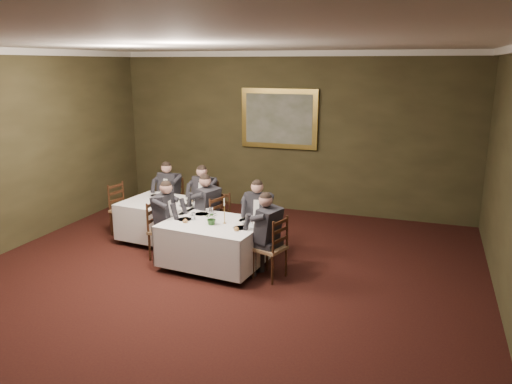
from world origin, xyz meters
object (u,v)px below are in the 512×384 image
Objects in this scene: chair_sec_backleft at (171,213)px; chair_sec_backright at (206,218)px; diner_sec_endright at (209,221)px; candlestick at (224,214)px; chair_main_endleft at (164,242)px; diner_sec_backleft at (170,202)px; diner_main_endleft at (164,229)px; chair_main_endright at (270,261)px; chair_sec_endleft at (125,220)px; diner_sec_backright at (205,207)px; painting at (279,119)px; diner_main_endright at (270,247)px; diner_main_backright at (258,227)px; centerpiece at (212,217)px; chair_main_backleft at (216,232)px; chair_main_backright at (258,239)px; chair_sec_endright at (210,234)px; table_main at (214,241)px; table_second at (165,218)px.

chair_sec_backleft and chair_sec_backright have the same top height.
diner_sec_endright is 1.02m from candlestick.
diner_sec_backleft is at bearing -158.41° from chair_main_endleft.
diner_main_endleft is 1.00× the size of diner_sec_endright.
chair_sec_endleft is at bearing 89.59° from chair_main_endright.
chair_sec_endleft is (-0.62, -0.72, 0.00)m from chair_sec_backleft.
diner_sec_backleft is 1.00× the size of diner_sec_backright.
diner_sec_backright is at bearing 90.00° from chair_sec_backright.
chair_sec_backleft is 3.13m from painting.
candlestick is at bearing 98.07° from diner_main_endright.
diner_main_endright is 3.15× the size of candlestick.
painting is at bearing -85.94° from diner_main_backright.
diner_sec_backleft reaches higher than centerpiece.
diner_main_backright is 1.62m from chair_sec_backright.
diner_sec_backright is (0.81, -0.07, 0.00)m from diner_sec_backleft.
chair_main_backleft is 0.84m from chair_main_backright.
painting reaches higher than chair_sec_endright.
chair_main_endright is (0.99, -0.10, -0.17)m from table_main.
diner_sec_endright is at bearing 117.48° from centerpiece.
centerpiece is (0.99, -0.19, 0.37)m from diner_main_endleft.
diner_sec_backleft is at bearing 134.80° from centerpiece.
diner_sec_backleft is 1.00× the size of diner_sec_endright.
chair_sec_backleft and chair_sec_endright have the same top height.
diner_sec_endright is at bearing 129.93° from candlestick.
chair_sec_endleft is at bearing 160.37° from candlestick.
diner_main_endright is 3.18m from diner_sec_backleft.
painting reaches higher than chair_main_backright.
diner_main_backright is 0.93m from chair_sec_endright.
chair_sec_endright is at bearing -90.00° from diner_sec_endright.
chair_sec_endleft is at bearing 2.76° from chair_main_backleft.
diner_main_endleft is at bearing 155.16° from chair_sec_endright.
chair_main_backleft reaches higher than table_main.
chair_main_backleft is (-0.34, 0.84, -0.17)m from table_main.
chair_main_backleft is 1.63m from chair_main_endright.
chair_sec_endleft is at bearing -124.88° from chair_main_endleft.
chair_sec_backright is (0.81, -0.06, -0.23)m from diner_sec_backleft.
diner_sec_backright is 0.98m from chair_sec_endright.
chair_main_endright is (0.49, -0.85, -0.23)m from diner_main_backright.
diner_sec_backleft and diner_sec_endright have the same top height.
chair_main_endleft is 0.74× the size of diner_main_endright.
chair_main_endright is 0.58× the size of painting.
chair_main_backright is at bearing 46.01° from diner_main_endright.
table_second is 1.21× the size of diner_main_endleft.
painting is at bearing 8.67° from chair_sec_endright.
diner_main_endright is 1.35× the size of chair_sec_backright.
centerpiece is at bearing -33.79° from table_second.
diner_main_endleft is 1.35× the size of chair_sec_backleft.
painting is (2.32, 2.66, 1.78)m from chair_sec_endleft.
chair_main_endright is at bearing 113.91° from chair_main_backright.
chair_main_endright is 4.31× the size of centerpiece.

